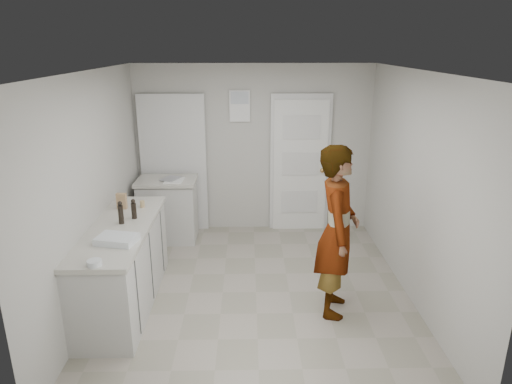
{
  "coord_description": "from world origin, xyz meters",
  "views": [
    {
      "loc": [
        -0.09,
        -4.69,
        2.76
      ],
      "look_at": [
        0.01,
        0.4,
        1.1
      ],
      "focal_mm": 32.0,
      "sensor_mm": 36.0,
      "label": 1
    }
  ],
  "objects_px": {
    "oil_cruet_a": "(134,209)",
    "egg_bowl": "(94,263)",
    "cake_mix_box": "(122,201)",
    "spice_jar": "(142,204)",
    "person": "(337,232)",
    "oil_cruet_b": "(121,213)",
    "baking_dish": "(117,240)"
  },
  "relations": [
    {
      "from": "oil_cruet_a",
      "to": "egg_bowl",
      "type": "height_order",
      "value": "oil_cruet_a"
    },
    {
      "from": "oil_cruet_b",
      "to": "spice_jar",
      "type": "bearing_deg",
      "value": 77.51
    },
    {
      "from": "spice_jar",
      "to": "egg_bowl",
      "type": "xyz_separation_m",
      "value": [
        -0.09,
        -1.48,
        -0.02
      ]
    },
    {
      "from": "person",
      "to": "spice_jar",
      "type": "relative_size",
      "value": 22.81
    },
    {
      "from": "person",
      "to": "spice_jar",
      "type": "distance_m",
      "value": 2.29
    },
    {
      "from": "spice_jar",
      "to": "baking_dish",
      "type": "distance_m",
      "value": 1.0
    },
    {
      "from": "spice_jar",
      "to": "baking_dish",
      "type": "bearing_deg",
      "value": -91.75
    },
    {
      "from": "oil_cruet_b",
      "to": "baking_dish",
      "type": "distance_m",
      "value": 0.5
    },
    {
      "from": "person",
      "to": "cake_mix_box",
      "type": "relative_size",
      "value": 9.8
    },
    {
      "from": "person",
      "to": "baking_dish",
      "type": "bearing_deg",
      "value": 107.5
    },
    {
      "from": "person",
      "to": "cake_mix_box",
      "type": "xyz_separation_m",
      "value": [
        -2.39,
        0.71,
        0.1
      ]
    },
    {
      "from": "oil_cruet_a",
      "to": "egg_bowl",
      "type": "bearing_deg",
      "value": -94.17
    },
    {
      "from": "person",
      "to": "oil_cruet_a",
      "type": "distance_m",
      "value": 2.21
    },
    {
      "from": "oil_cruet_b",
      "to": "egg_bowl",
      "type": "distance_m",
      "value": 0.98
    },
    {
      "from": "spice_jar",
      "to": "oil_cruet_b",
      "type": "height_order",
      "value": "oil_cruet_b"
    },
    {
      "from": "cake_mix_box",
      "to": "egg_bowl",
      "type": "bearing_deg",
      "value": -78.24
    },
    {
      "from": "cake_mix_box",
      "to": "spice_jar",
      "type": "xyz_separation_m",
      "value": [
        0.23,
        0.04,
        -0.05
      ]
    },
    {
      "from": "oil_cruet_a",
      "to": "egg_bowl",
      "type": "xyz_separation_m",
      "value": [
        -0.08,
        -1.12,
        -0.08
      ]
    },
    {
      "from": "oil_cruet_a",
      "to": "oil_cruet_b",
      "type": "distance_m",
      "value": 0.18
    },
    {
      "from": "cake_mix_box",
      "to": "oil_cruet_b",
      "type": "bearing_deg",
      "value": -69.76
    },
    {
      "from": "cake_mix_box",
      "to": "baking_dish",
      "type": "xyz_separation_m",
      "value": [
        0.2,
        -0.95,
        -0.06
      ]
    },
    {
      "from": "spice_jar",
      "to": "oil_cruet_a",
      "type": "xyz_separation_m",
      "value": [
        -0.01,
        -0.36,
        0.07
      ]
    },
    {
      "from": "oil_cruet_b",
      "to": "baking_dish",
      "type": "bearing_deg",
      "value": -80.41
    },
    {
      "from": "spice_jar",
      "to": "oil_cruet_a",
      "type": "bearing_deg",
      "value": -91.85
    },
    {
      "from": "cake_mix_box",
      "to": "oil_cruet_a",
      "type": "height_order",
      "value": "oil_cruet_a"
    },
    {
      "from": "cake_mix_box",
      "to": "egg_bowl",
      "type": "distance_m",
      "value": 1.45
    },
    {
      "from": "oil_cruet_a",
      "to": "oil_cruet_b",
      "type": "relative_size",
      "value": 0.89
    },
    {
      "from": "cake_mix_box",
      "to": "baking_dish",
      "type": "distance_m",
      "value": 0.98
    },
    {
      "from": "baking_dish",
      "to": "oil_cruet_a",
      "type": "bearing_deg",
      "value": 88.31
    },
    {
      "from": "oil_cruet_a",
      "to": "baking_dish",
      "type": "xyz_separation_m",
      "value": [
        -0.02,
        -0.64,
        -0.08
      ]
    },
    {
      "from": "cake_mix_box",
      "to": "spice_jar",
      "type": "relative_size",
      "value": 2.33
    },
    {
      "from": "oil_cruet_a",
      "to": "egg_bowl",
      "type": "distance_m",
      "value": 1.13
    }
  ]
}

